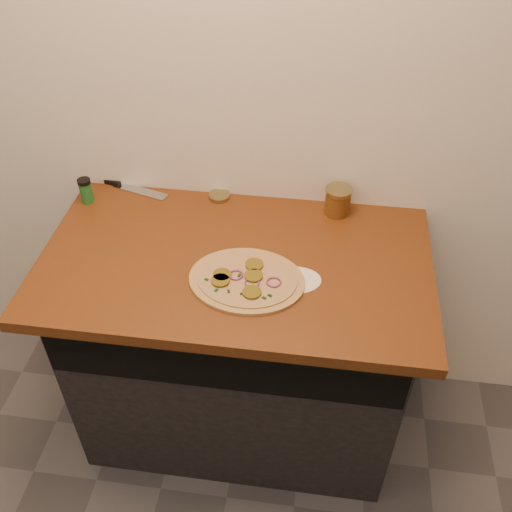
# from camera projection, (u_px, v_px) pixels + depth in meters

# --- Properties ---
(cabinet) EXTENTS (1.10, 0.60, 0.86)m
(cabinet) POSITION_uv_depth(u_px,v_px,m) (240.00, 348.00, 2.08)
(cabinet) COLOR black
(cabinet) RESTS_ON ground
(countertop) EXTENTS (1.20, 0.70, 0.04)m
(countertop) POSITION_uv_depth(u_px,v_px,m) (235.00, 262.00, 1.76)
(countertop) COLOR brown
(countertop) RESTS_ON cabinet
(pizza) EXTENTS (0.36, 0.36, 0.02)m
(pizza) POSITION_uv_depth(u_px,v_px,m) (246.00, 280.00, 1.66)
(pizza) COLOR tan
(pizza) RESTS_ON countertop
(chefs_knife) EXTENTS (0.30, 0.11, 0.02)m
(chefs_knife) POSITION_uv_depth(u_px,v_px,m) (123.00, 185.00, 2.03)
(chefs_knife) COLOR #B7BAC1
(chefs_knife) RESTS_ON countertop
(mason_jar_lid) EXTENTS (0.10, 0.10, 0.02)m
(mason_jar_lid) POSITION_uv_depth(u_px,v_px,m) (219.00, 196.00, 1.98)
(mason_jar_lid) COLOR #948B56
(mason_jar_lid) RESTS_ON countertop
(salsa_jar) EXTENTS (0.09, 0.09, 0.10)m
(salsa_jar) POSITION_uv_depth(u_px,v_px,m) (338.00, 201.00, 1.89)
(salsa_jar) COLOR #A11010
(salsa_jar) RESTS_ON countertop
(spice_shaker) EXTENTS (0.04, 0.04, 0.09)m
(spice_shaker) POSITION_uv_depth(u_px,v_px,m) (86.00, 190.00, 1.94)
(spice_shaker) COLOR #1F6229
(spice_shaker) RESTS_ON countertop
(flour_spill) EXTENTS (0.20, 0.20, 0.00)m
(flour_spill) POSITION_uv_depth(u_px,v_px,m) (293.00, 280.00, 1.67)
(flour_spill) COLOR silver
(flour_spill) RESTS_ON countertop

